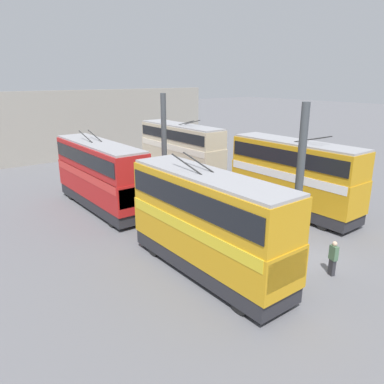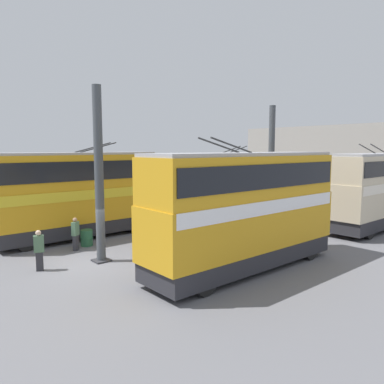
# 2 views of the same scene
# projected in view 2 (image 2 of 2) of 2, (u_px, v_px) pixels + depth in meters

# --- Properties ---
(ground_plane) EXTENTS (240.00, 240.00, 0.00)m
(ground_plane) POSITION_uv_depth(u_px,v_px,m) (88.00, 264.00, 17.16)
(ground_plane) COLOR slate
(support_column_near) EXTENTS (0.74, 0.74, 8.10)m
(support_column_near) POSITION_uv_depth(u_px,v_px,m) (99.00, 178.00, 17.12)
(support_column_near) COLOR #42474C
(support_column_near) RESTS_ON ground_plane
(support_column_far) EXTENTS (0.74, 0.74, 8.10)m
(support_column_far) POSITION_uv_depth(u_px,v_px,m) (271.00, 168.00, 25.30)
(support_column_far) COLOR #42474C
(support_column_far) RESTS_ON ground_plane
(bus_left_near) EXTENTS (9.80, 2.54, 5.72)m
(bus_left_near) POSITION_uv_depth(u_px,v_px,m) (245.00, 204.00, 16.08)
(bus_left_near) COLOR black
(bus_left_near) RESTS_ON ground_plane
(bus_left_far) EXTENTS (10.47, 2.54, 5.56)m
(bus_left_far) POSITION_uv_depth(u_px,v_px,m) (380.00, 186.00, 24.71)
(bus_left_far) COLOR black
(bus_left_far) RESTS_ON ground_plane
(bus_right_mid) EXTENTS (9.57, 2.54, 5.66)m
(bus_right_mid) POSITION_uv_depth(u_px,v_px,m) (78.00, 190.00, 21.93)
(bus_right_mid) COLOR black
(bus_right_mid) RESTS_ON ground_plane
(bus_right_far) EXTENTS (10.24, 2.54, 5.48)m
(bus_right_far) POSITION_uv_depth(u_px,v_px,m) (222.00, 180.00, 29.68)
(bus_right_far) COLOR black
(bus_right_far) RESTS_ON ground_plane
(person_by_left_row) EXTENTS (0.42, 0.24, 1.60)m
(person_by_left_row) POSITION_uv_depth(u_px,v_px,m) (181.00, 246.00, 17.07)
(person_by_left_row) COLOR #473D33
(person_by_left_row) RESTS_ON ground_plane
(person_aisle_foreground) EXTENTS (0.47, 0.35, 1.79)m
(person_aisle_foreground) POSITION_uv_depth(u_px,v_px,m) (39.00, 249.00, 16.13)
(person_aisle_foreground) COLOR #2D2D33
(person_aisle_foreground) RESTS_ON ground_plane
(person_aisle_midway) EXTENTS (0.39, 0.48, 1.81)m
(person_aisle_midway) POSITION_uv_depth(u_px,v_px,m) (246.00, 216.00, 24.00)
(person_aisle_midway) COLOR #384251
(person_aisle_midway) RESTS_ON ground_plane
(person_by_right_row) EXTENTS (0.48, 0.44, 1.73)m
(person_by_right_row) POSITION_uv_depth(u_px,v_px,m) (75.00, 233.00, 19.33)
(person_by_right_row) COLOR #2D2D33
(person_by_right_row) RESTS_ON ground_plane
(oil_drum) EXTENTS (0.67, 0.67, 0.89)m
(oil_drum) POSITION_uv_depth(u_px,v_px,m) (87.00, 238.00, 20.29)
(oil_drum) COLOR #235638
(oil_drum) RESTS_ON ground_plane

